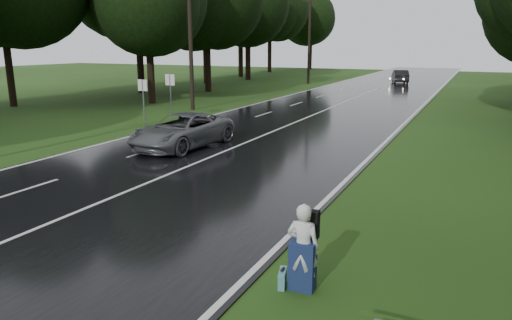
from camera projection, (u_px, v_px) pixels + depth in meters
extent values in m
plane|color=#254615|center=(41.00, 228.00, 11.70)|extent=(160.00, 160.00, 0.00)
cube|color=black|center=(308.00, 118.00, 29.24)|extent=(12.00, 140.00, 0.04)
cube|color=silver|center=(308.00, 117.00, 29.23)|extent=(0.12, 140.00, 0.01)
imported|color=#575A5D|center=(182.00, 131.00, 20.61)|extent=(2.81, 5.46, 1.47)
imported|color=black|center=(400.00, 76.00, 55.09)|extent=(2.71, 4.80, 1.50)
imported|color=silver|center=(303.00, 247.00, 8.61)|extent=(0.63, 0.43, 1.68)
cube|color=navy|center=(303.00, 266.00, 8.70)|extent=(0.49, 0.34, 0.94)
cube|color=black|center=(309.00, 224.00, 8.74)|extent=(0.39, 0.22, 0.54)
cube|color=teal|center=(282.00, 278.00, 8.89)|extent=(0.24, 0.46, 0.31)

